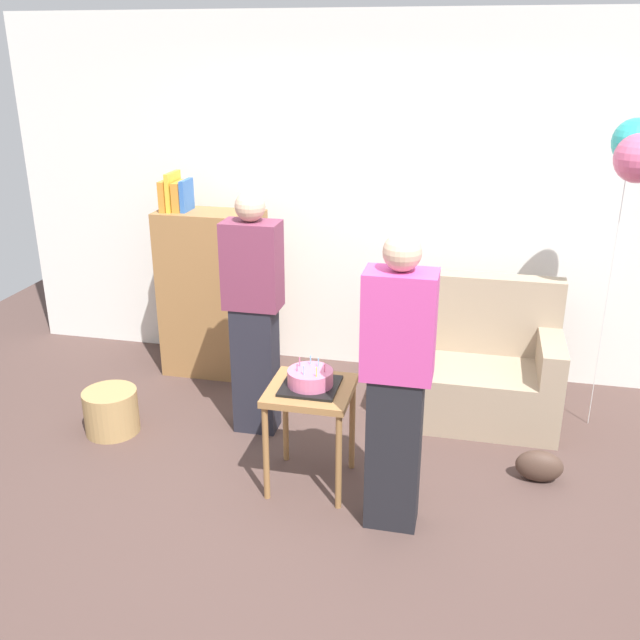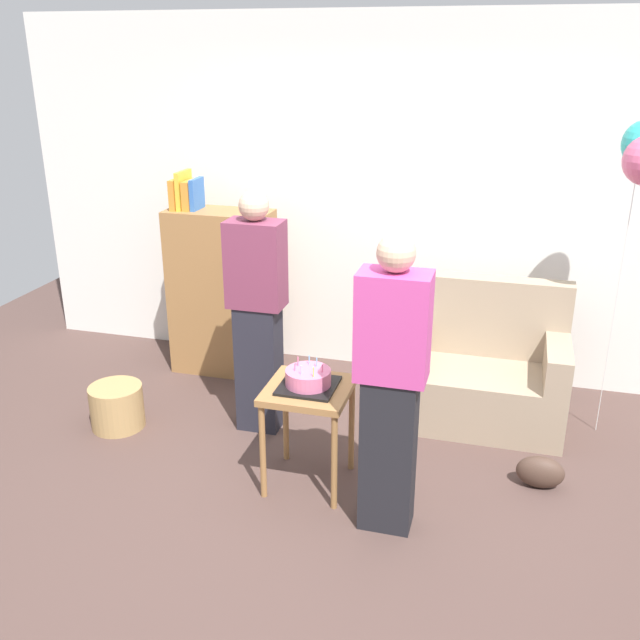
% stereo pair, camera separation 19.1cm
% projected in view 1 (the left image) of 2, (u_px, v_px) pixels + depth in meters
% --- Properties ---
extents(ground_plane, '(8.00, 8.00, 0.00)m').
position_uv_depth(ground_plane, '(325.00, 508.00, 4.03)').
color(ground_plane, '#4C3833').
extents(wall_back, '(6.00, 0.10, 2.70)m').
position_uv_depth(wall_back, '(383.00, 200.00, 5.41)').
color(wall_back, silver).
rests_on(wall_back, ground_plane).
extents(couch, '(1.10, 0.70, 0.96)m').
position_uv_depth(couch, '(477.00, 369.00, 4.96)').
color(couch, gray).
rests_on(couch, ground_plane).
extents(bookshelf, '(0.80, 0.36, 1.58)m').
position_uv_depth(bookshelf, '(213.00, 292.00, 5.50)').
color(bookshelf, olive).
rests_on(bookshelf, ground_plane).
extents(side_table, '(0.48, 0.48, 0.63)m').
position_uv_depth(side_table, '(310.00, 403.00, 4.08)').
color(side_table, olive).
rests_on(side_table, ground_plane).
extents(birthday_cake, '(0.32, 0.32, 0.17)m').
position_uv_depth(birthday_cake, '(310.00, 379.00, 4.03)').
color(birthday_cake, black).
rests_on(birthday_cake, side_table).
extents(person_blowing_candles, '(0.36, 0.22, 1.63)m').
position_uv_depth(person_blowing_candles, '(254.00, 314.00, 4.59)').
color(person_blowing_candles, '#23232D').
rests_on(person_blowing_candles, ground_plane).
extents(person_holding_cake, '(0.36, 0.22, 1.63)m').
position_uv_depth(person_holding_cake, '(397.00, 385.00, 3.63)').
color(person_holding_cake, black).
rests_on(person_holding_cake, ground_plane).
extents(wicker_basket, '(0.36, 0.36, 0.30)m').
position_uv_depth(wicker_basket, '(111.00, 411.00, 4.78)').
color(wicker_basket, '#A88451').
rests_on(wicker_basket, ground_plane).
extents(handbag, '(0.28, 0.14, 0.20)m').
position_uv_depth(handbag, '(539.00, 466.00, 4.25)').
color(handbag, '#473328').
rests_on(handbag, ground_plane).
extents(balloon_bunch, '(0.36, 0.43, 2.05)m').
position_uv_depth(balloon_bunch, '(640.00, 152.00, 4.25)').
color(balloon_bunch, silver).
rests_on(balloon_bunch, ground_plane).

